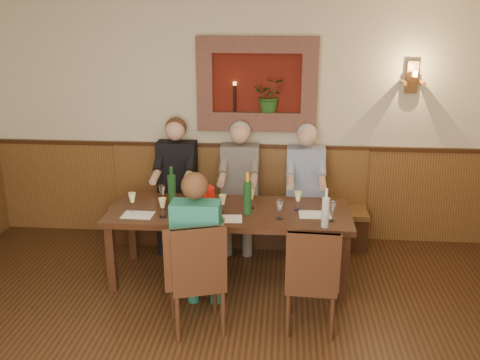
% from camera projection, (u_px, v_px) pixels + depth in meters
% --- Properties ---
extents(room_shell, '(6.04, 6.04, 2.82)m').
position_uv_depth(room_shell, '(196.00, 143.00, 3.23)').
color(room_shell, beige).
rests_on(room_shell, ground).
extents(wainscoting, '(6.02, 6.02, 1.15)m').
position_uv_depth(wainscoting, '(201.00, 329.00, 3.62)').
color(wainscoting, brown).
rests_on(wainscoting, ground).
extents(wall_niche, '(1.36, 0.30, 1.06)m').
position_uv_depth(wall_niche, '(260.00, 89.00, 6.03)').
color(wall_niche, '#5C160D').
rests_on(wall_niche, ground).
extents(wall_sconce, '(0.25, 0.20, 0.35)m').
position_uv_depth(wall_sconce, '(412.00, 78.00, 5.84)').
color(wall_sconce, brown).
rests_on(wall_sconce, ground).
extents(dining_table, '(2.40, 0.90, 0.75)m').
position_uv_depth(dining_table, '(230.00, 217.00, 5.35)').
color(dining_table, '#371D10').
rests_on(dining_table, ground).
extents(bench, '(3.00, 0.45, 1.11)m').
position_uv_depth(bench, '(238.00, 215.00, 6.35)').
color(bench, '#381E0F').
rests_on(bench, ground).
extents(chair_near_left, '(0.57, 0.57, 1.01)m').
position_uv_depth(chair_near_left, '(197.00, 298.00, 4.59)').
color(chair_near_left, '#371D10').
rests_on(chair_near_left, ground).
extents(chair_near_right, '(0.45, 0.45, 0.97)m').
position_uv_depth(chair_near_right, '(310.00, 299.00, 4.59)').
color(chair_near_right, '#371D10').
rests_on(chair_near_right, ground).
extents(person_bench_left, '(0.45, 0.55, 1.49)m').
position_uv_depth(person_bench_left, '(176.00, 193.00, 6.22)').
color(person_bench_left, black).
rests_on(person_bench_left, ground).
extents(person_bench_mid, '(0.44, 0.53, 1.46)m').
position_uv_depth(person_bench_mid, '(239.00, 196.00, 6.17)').
color(person_bench_mid, '#4E4848').
rests_on(person_bench_mid, ground).
extents(person_bench_right, '(0.43, 0.53, 1.45)m').
position_uv_depth(person_bench_right, '(305.00, 198.00, 6.11)').
color(person_bench_right, navy).
rests_on(person_bench_right, ground).
extents(person_chair_front, '(0.41, 0.50, 1.40)m').
position_uv_depth(person_chair_front, '(199.00, 259.00, 4.66)').
color(person_chair_front, '#1C6260').
rests_on(person_chair_front, ground).
extents(spittoon_bucket, '(0.26, 0.26, 0.26)m').
position_uv_depth(spittoon_bucket, '(203.00, 200.00, 5.22)').
color(spittoon_bucket, red).
rests_on(spittoon_bucket, dining_table).
extents(wine_bottle_green_a, '(0.08, 0.08, 0.42)m').
position_uv_depth(wine_bottle_green_a, '(247.00, 197.00, 5.17)').
color(wine_bottle_green_a, '#19471E').
rests_on(wine_bottle_green_a, dining_table).
extents(wine_bottle_green_b, '(0.09, 0.09, 0.42)m').
position_uv_depth(wine_bottle_green_b, '(172.00, 191.00, 5.36)').
color(wine_bottle_green_b, '#19471E').
rests_on(wine_bottle_green_b, dining_table).
extents(water_bottle, '(0.08, 0.08, 0.37)m').
position_uv_depth(water_bottle, '(325.00, 212.00, 4.87)').
color(water_bottle, silver).
rests_on(water_bottle, dining_table).
extents(tasting_sheet_a, '(0.30, 0.22, 0.00)m').
position_uv_depth(tasting_sheet_a, '(138.00, 215.00, 5.20)').
color(tasting_sheet_a, white).
rests_on(tasting_sheet_a, dining_table).
extents(tasting_sheet_b, '(0.31, 0.23, 0.00)m').
position_uv_depth(tasting_sheet_b, '(227.00, 219.00, 5.10)').
color(tasting_sheet_b, white).
rests_on(tasting_sheet_b, dining_table).
extents(tasting_sheet_c, '(0.31, 0.23, 0.00)m').
position_uv_depth(tasting_sheet_c, '(315.00, 215.00, 5.20)').
color(tasting_sheet_c, white).
rests_on(tasting_sheet_c, dining_table).
extents(tasting_sheet_d, '(0.31, 0.24, 0.00)m').
position_uv_depth(tasting_sheet_d, '(202.00, 219.00, 5.08)').
color(tasting_sheet_d, white).
rests_on(tasting_sheet_d, dining_table).
extents(wine_glass_0, '(0.08, 0.08, 0.19)m').
position_uv_depth(wine_glass_0, '(332.00, 211.00, 5.03)').
color(wine_glass_0, white).
rests_on(wine_glass_0, dining_table).
extents(wine_glass_1, '(0.08, 0.08, 0.19)m').
position_uv_depth(wine_glass_1, '(132.00, 202.00, 5.26)').
color(wine_glass_1, '#F9FF98').
rests_on(wine_glass_1, dining_table).
extents(wine_glass_2, '(0.08, 0.08, 0.19)m').
position_uv_depth(wine_glass_2, '(223.00, 204.00, 5.21)').
color(wine_glass_2, '#F9FF98').
rests_on(wine_glass_2, dining_table).
extents(wine_glass_3, '(0.08, 0.08, 0.19)m').
position_uv_depth(wine_glass_3, '(280.00, 210.00, 5.07)').
color(wine_glass_3, white).
rests_on(wine_glass_3, dining_table).
extents(wine_glass_4, '(0.08, 0.08, 0.19)m').
position_uv_depth(wine_glass_4, '(162.00, 195.00, 5.48)').
color(wine_glass_4, white).
rests_on(wine_glass_4, dining_table).
extents(wine_glass_5, '(0.08, 0.08, 0.19)m').
position_uv_depth(wine_glass_5, '(298.00, 201.00, 5.30)').
color(wine_glass_5, '#F9FF98').
rests_on(wine_glass_5, dining_table).
extents(wine_glass_6, '(0.08, 0.08, 0.19)m').
position_uv_depth(wine_glass_6, '(251.00, 199.00, 5.35)').
color(wine_glass_6, '#F9FF98').
rests_on(wine_glass_6, dining_table).
extents(wine_glass_7, '(0.08, 0.08, 0.19)m').
position_uv_depth(wine_glass_7, '(163.00, 208.00, 5.12)').
color(wine_glass_7, '#F9FF98').
rests_on(wine_glass_7, dining_table).
extents(wine_glass_8, '(0.08, 0.08, 0.19)m').
position_uv_depth(wine_glass_8, '(197.00, 212.00, 5.00)').
color(wine_glass_8, '#F9FF98').
rests_on(wine_glass_8, dining_table).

